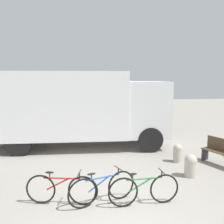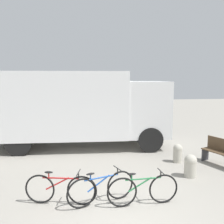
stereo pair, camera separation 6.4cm
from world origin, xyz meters
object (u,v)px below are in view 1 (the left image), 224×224
object	(u,v)px
bicycle_near	(62,189)
bicycle_middle	(102,188)
bollard_near_bench	(191,165)
delivery_truck	(78,106)
bicycle_far	(144,190)
bollard_far_bench	(178,152)

from	to	relation	value
bicycle_near	bicycle_middle	xyz separation A→B (m)	(1.01, -0.08, 0.00)
bicycle_middle	bollard_near_bench	bearing A→B (deg)	4.98
delivery_truck	bicycle_far	xyz separation A→B (m)	(1.60, -5.60, -1.50)
delivery_truck	bollard_near_bench	bearing A→B (deg)	-46.49
bicycle_near	delivery_truck	bearing A→B (deg)	96.71
bollard_near_bench	bollard_far_bench	xyz separation A→B (m)	(0.12, 1.39, -0.01)
bollard_near_bench	bollard_far_bench	bearing A→B (deg)	84.86
bicycle_far	bollard_near_bench	world-z (taller)	bicycle_far
bicycle_near	bicycle_far	world-z (taller)	same
bollard_far_bench	bicycle_far	bearing A→B (deg)	-124.96
bicycle_near	bollard_far_bench	bearing A→B (deg)	44.43
bicycle_near	bicycle_middle	world-z (taller)	same
delivery_truck	bollard_near_bench	world-z (taller)	delivery_truck
bicycle_near	bollard_far_bench	size ratio (longest dim) A/B	2.59
delivery_truck	bicycle_far	world-z (taller)	delivery_truck
bicycle_middle	bollard_far_bench	size ratio (longest dim) A/B	2.49
bicycle_near	bicycle_middle	distance (m)	1.02
bicycle_far	bicycle_middle	bearing A→B (deg)	164.31
bicycle_near	bollard_far_bench	xyz separation A→B (m)	(4.10, 2.68, -0.03)
delivery_truck	bicycle_near	world-z (taller)	delivery_truck
bicycle_middle	bollard_near_bench	size ratio (longest dim) A/B	2.37
bicycle_middle	bicycle_far	world-z (taller)	same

